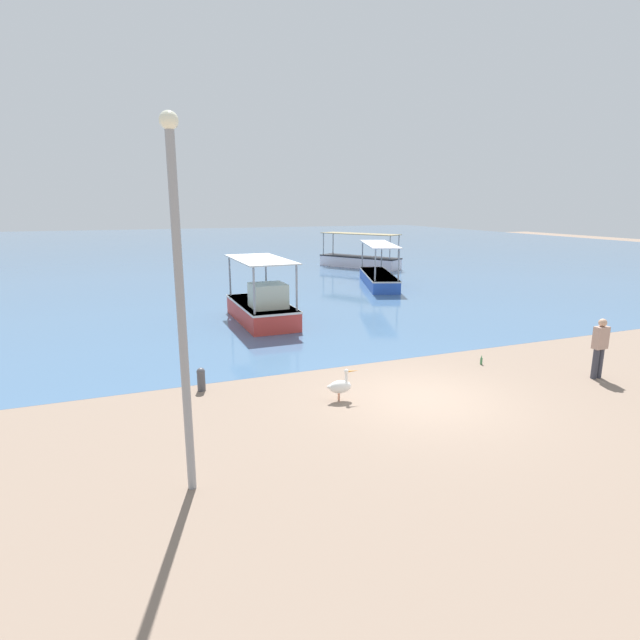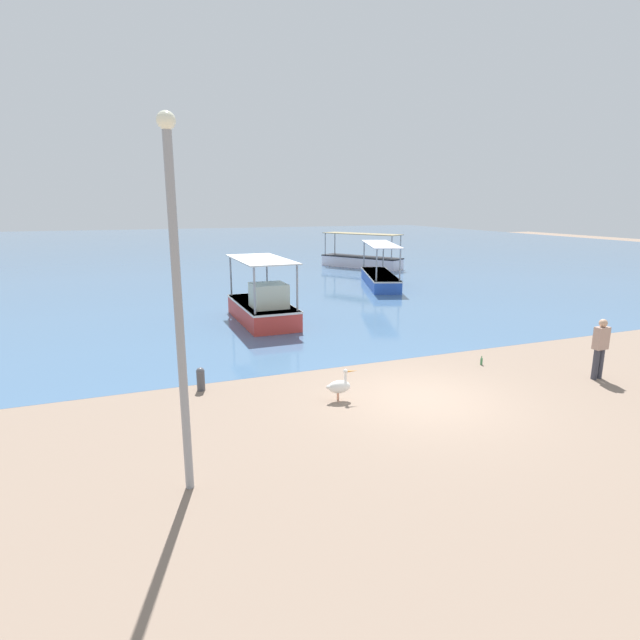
{
  "view_description": "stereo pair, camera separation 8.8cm",
  "coord_description": "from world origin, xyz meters",
  "px_view_note": "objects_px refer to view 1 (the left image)",
  "views": [
    {
      "loc": [
        -6.69,
        -9.89,
        4.71
      ],
      "look_at": [
        -1.2,
        4.07,
        1.22
      ],
      "focal_mm": 28.0,
      "sensor_mm": 36.0,
      "label": 1
    },
    {
      "loc": [
        -6.6,
        -9.92,
        4.71
      ],
      "look_at": [
        -1.2,
        4.07,
        1.22
      ],
      "focal_mm": 28.0,
      "sensor_mm": 36.0,
      "label": 2
    }
  ],
  "objects_px": {
    "lamp_post": "(180,292)",
    "glass_bottle": "(481,361)",
    "fishing_boat_far_left": "(262,306)",
    "fishing_boat_near_right": "(360,260)",
    "fisherman_standing": "(600,347)",
    "fishing_boat_far_right": "(378,277)",
    "mooring_bollard": "(201,378)",
    "pelican": "(340,386)"
  },
  "relations": [
    {
      "from": "lamp_post",
      "to": "mooring_bollard",
      "type": "distance_m",
      "value": 5.54
    },
    {
      "from": "fishing_boat_far_right",
      "to": "glass_bottle",
      "type": "bearing_deg",
      "value": -106.19
    },
    {
      "from": "fisherman_standing",
      "to": "glass_bottle",
      "type": "bearing_deg",
      "value": 135.17
    },
    {
      "from": "fishing_boat_far_left",
      "to": "glass_bottle",
      "type": "distance_m",
      "value": 9.07
    },
    {
      "from": "fishing_boat_far_right",
      "to": "fishing_boat_near_right",
      "type": "xyz_separation_m",
      "value": [
        2.71,
        8.14,
        0.06
      ]
    },
    {
      "from": "lamp_post",
      "to": "mooring_bollard",
      "type": "relative_size",
      "value": 9.75
    },
    {
      "from": "fishing_boat_far_right",
      "to": "pelican",
      "type": "height_order",
      "value": "fishing_boat_far_right"
    },
    {
      "from": "fishing_boat_near_right",
      "to": "fishing_boat_far_right",
      "type": "bearing_deg",
      "value": -108.42
    },
    {
      "from": "glass_bottle",
      "to": "pelican",
      "type": "bearing_deg",
      "value": -168.41
    },
    {
      "from": "mooring_bollard",
      "to": "glass_bottle",
      "type": "bearing_deg",
      "value": -6.15
    },
    {
      "from": "fishing_boat_far_right",
      "to": "pelican",
      "type": "relative_size",
      "value": 8.28
    },
    {
      "from": "fishing_boat_far_left",
      "to": "mooring_bollard",
      "type": "height_order",
      "value": "fishing_boat_far_left"
    },
    {
      "from": "mooring_bollard",
      "to": "fisherman_standing",
      "type": "xyz_separation_m",
      "value": [
        10.34,
        -3.03,
        0.58
      ]
    },
    {
      "from": "fishing_boat_far_left",
      "to": "fishing_boat_near_right",
      "type": "bearing_deg",
      "value": 52.14
    },
    {
      "from": "fishing_boat_far_left",
      "to": "mooring_bollard",
      "type": "distance_m",
      "value": 7.69
    },
    {
      "from": "glass_bottle",
      "to": "fishing_boat_far_right",
      "type": "bearing_deg",
      "value": 73.81
    },
    {
      "from": "fisherman_standing",
      "to": "fishing_boat_near_right",
      "type": "bearing_deg",
      "value": 79.13
    },
    {
      "from": "lamp_post",
      "to": "fishing_boat_far_left",
      "type": "bearing_deg",
      "value": 69.31
    },
    {
      "from": "fishing_boat_far_left",
      "to": "fisherman_standing",
      "type": "distance_m",
      "value": 12.04
    },
    {
      "from": "fishing_boat_near_right",
      "to": "lamp_post",
      "type": "bearing_deg",
      "value": -121.15
    },
    {
      "from": "fishing_boat_far_left",
      "to": "fishing_boat_near_right",
      "type": "height_order",
      "value": "fishing_boat_far_left"
    },
    {
      "from": "fishing_boat_far_left",
      "to": "glass_bottle",
      "type": "xyz_separation_m",
      "value": [
        4.7,
        -7.73,
        -0.56
      ]
    },
    {
      "from": "fishing_boat_near_right",
      "to": "pelican",
      "type": "distance_m",
      "value": 26.62
    },
    {
      "from": "mooring_bollard",
      "to": "fisherman_standing",
      "type": "distance_m",
      "value": 10.79
    },
    {
      "from": "lamp_post",
      "to": "glass_bottle",
      "type": "relative_size",
      "value": 22.3
    },
    {
      "from": "fisherman_standing",
      "to": "glass_bottle",
      "type": "xyz_separation_m",
      "value": [
        -2.17,
        2.15,
        -0.8
      ]
    },
    {
      "from": "fishing_boat_far_left",
      "to": "pelican",
      "type": "height_order",
      "value": "fishing_boat_far_left"
    },
    {
      "from": "fishing_boat_far_right",
      "to": "mooring_bollard",
      "type": "xyz_separation_m",
      "value": [
        -12.4,
        -13.68,
        -0.19
      ]
    },
    {
      "from": "pelican",
      "to": "glass_bottle",
      "type": "relative_size",
      "value": 2.98
    },
    {
      "from": "fishing_boat_far_right",
      "to": "fishing_boat_far_left",
      "type": "height_order",
      "value": "fishing_boat_far_left"
    },
    {
      "from": "lamp_post",
      "to": "pelican",
      "type": "bearing_deg",
      "value": 33.94
    },
    {
      "from": "fishing_boat_far_left",
      "to": "lamp_post",
      "type": "xyz_separation_m",
      "value": [
        -4.31,
        -11.41,
        2.7
      ]
    },
    {
      "from": "fishing_boat_far_left",
      "to": "fishing_boat_near_right",
      "type": "relative_size",
      "value": 0.74
    },
    {
      "from": "fishing_boat_far_right",
      "to": "glass_bottle",
      "type": "relative_size",
      "value": 24.7
    },
    {
      "from": "mooring_bollard",
      "to": "lamp_post",
      "type": "bearing_deg",
      "value": -100.36
    },
    {
      "from": "fishing_boat_near_right",
      "to": "fisherman_standing",
      "type": "relative_size",
      "value": 3.75
    },
    {
      "from": "mooring_bollard",
      "to": "fisherman_standing",
      "type": "height_order",
      "value": "fisherman_standing"
    },
    {
      "from": "fishing_boat_near_right",
      "to": "lamp_post",
      "type": "xyz_separation_m",
      "value": [
        -15.94,
        -26.37,
        2.8
      ]
    },
    {
      "from": "fishing_boat_far_right",
      "to": "lamp_post",
      "type": "distance_m",
      "value": 22.7
    },
    {
      "from": "fisherman_standing",
      "to": "lamp_post",
      "type": "bearing_deg",
      "value": -172.25
    },
    {
      "from": "lamp_post",
      "to": "glass_bottle",
      "type": "distance_m",
      "value": 10.26
    },
    {
      "from": "lamp_post",
      "to": "mooring_bollard",
      "type": "xyz_separation_m",
      "value": [
        0.83,
        4.55,
        -3.04
      ]
    }
  ]
}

